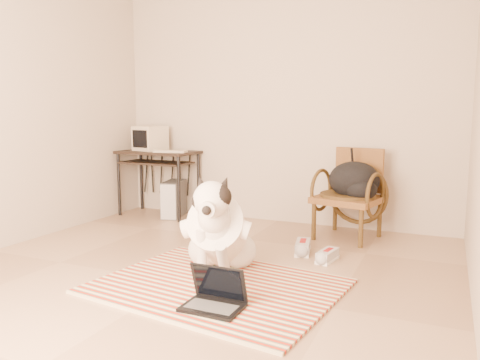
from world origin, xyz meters
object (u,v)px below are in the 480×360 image
Objects in this scene: dog at (219,233)px; laptop at (215,297)px; crt_monitor at (150,138)px; computer_desk at (158,160)px; backpack at (355,182)px; pc_tower at (174,199)px; rattan_chair at (350,193)px.

dog is 0.72m from laptop.
crt_monitor is at bearing 136.76° from dog.
computer_desk is 2.45m from backpack.
computer_desk is 1.94× the size of pc_tower.
crt_monitor is 2.57m from rattan_chair.
dog is 1.72m from rattan_chair.
dog is at bearing -43.24° from crt_monitor.
rattan_chair reaches higher than dog.
dog is 2.38m from computer_desk.
laptop is at bearing -49.34° from computer_desk.
computer_desk is (-1.67, 1.66, 0.35)m from dog.
dog reaches higher than backpack.
pc_tower is 1.01× the size of backpack.
pc_tower is at bearing -3.70° from crt_monitor.
crt_monitor reaches higher than laptop.
rattan_chair is 1.81× the size of backpack.
pc_tower is 0.56× the size of rattan_chair.
computer_desk is 2.38× the size of crt_monitor.
laptop is 0.75× the size of pc_tower.
computer_desk is 0.30m from crt_monitor.
laptop is at bearing -103.18° from backpack.
laptop is 3.23m from crt_monitor.
rattan_chair is at bearing -2.98° from pc_tower.
rattan_chair is (2.17, -0.11, 0.24)m from pc_tower.
computer_desk is 1.95× the size of backpack.
backpack is (2.44, -0.17, -0.10)m from computer_desk.
crt_monitor is (-0.13, 0.04, 0.26)m from computer_desk.
dog is at bearing -114.59° from rattan_chair.
backpack reaches higher than pc_tower.
dog is 1.70m from backpack.
pc_tower is at bearing 175.36° from backpack.
dog is 2.61× the size of crt_monitor.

